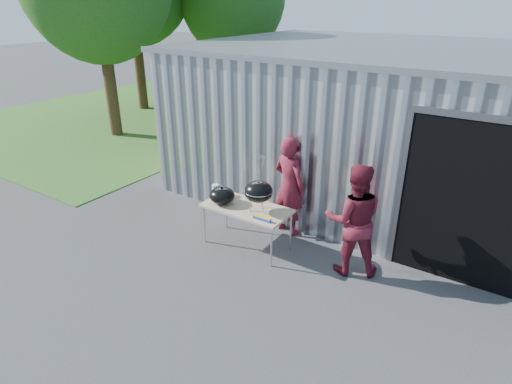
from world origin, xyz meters
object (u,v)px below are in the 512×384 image
Objects in this scene: kettle_grill at (259,188)px; folding_table at (247,209)px; person_cook at (289,186)px; person_bystander at (354,220)px.

folding_table is at bearing -178.97° from kettle_grill.
folding_table is 0.82× the size of person_cook.
person_cook is (0.10, 0.84, -0.25)m from kettle_grill.
person_bystander is (1.44, -0.55, -0.01)m from person_cook.
folding_table is at bearing -17.88° from person_bystander.
person_cook is 1.01× the size of person_bystander.
folding_table is 1.81m from person_bystander.
folding_table is 1.58× the size of kettle_grill.
person_cook is (0.34, 0.85, 0.20)m from folding_table.
person_cook is at bearing -48.23° from person_bystander.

